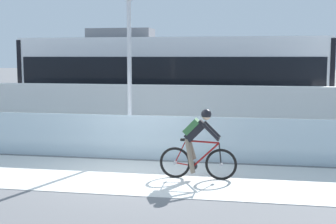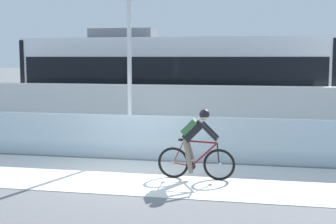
{
  "view_description": "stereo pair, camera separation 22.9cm",
  "coord_description": "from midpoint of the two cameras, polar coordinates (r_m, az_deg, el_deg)",
  "views": [
    {
      "loc": [
        2.99,
        -10.67,
        2.77
      ],
      "look_at": [
        0.55,
        2.35,
        1.25
      ],
      "focal_mm": 51.53,
      "sensor_mm": 36.0,
      "label": 1
    },
    {
      "loc": [
        3.22,
        -10.63,
        2.77
      ],
      "look_at": [
        0.55,
        2.35,
        1.25
      ],
      "focal_mm": 51.53,
      "sensor_mm": 36.0,
      "label": 2
    }
  ],
  "objects": [
    {
      "name": "tram_rail_far",
      "position": [
        18.69,
        1.93,
        -1.97
      ],
      "size": [
        32.0,
        0.08,
        0.01
      ],
      "primitive_type": "cube",
      "color": "#595654",
      "rests_on": "ground"
    },
    {
      "name": "glass_parapet",
      "position": [
        13.06,
        -2.3,
        -3.02
      ],
      "size": [
        32.0,
        0.05,
        1.2
      ],
      "primitive_type": "cube",
      "color": "silver",
      "rests_on": "ground"
    },
    {
      "name": "ground_plane",
      "position": [
        11.44,
        -4.53,
        -7.5
      ],
      "size": [
        200.0,
        200.0,
        0.0
      ],
      "primitive_type": "plane",
      "color": "slate"
    },
    {
      "name": "lamp_post_antenna",
      "position": [
        13.31,
        -4.12,
        8.78
      ],
      "size": [
        0.28,
        0.28,
        5.2
      ],
      "color": "gray",
      "rests_on": "ground"
    },
    {
      "name": "bike_path_deck",
      "position": [
        11.44,
        -4.53,
        -7.47
      ],
      "size": [
        32.0,
        3.2,
        0.01
      ],
      "primitive_type": "cube",
      "color": "silver",
      "rests_on": "ground"
    },
    {
      "name": "tram",
      "position": [
        17.82,
        1.15,
        3.73
      ],
      "size": [
        11.06,
        2.54,
        3.81
      ],
      "color": "silver",
      "rests_on": "ground"
    },
    {
      "name": "cyclist_on_bike",
      "position": [
        10.93,
        3.9,
        -3.87
      ],
      "size": [
        1.77,
        0.58,
        1.61
      ],
      "color": "black",
      "rests_on": "ground"
    },
    {
      "name": "concrete_barrier_wall",
      "position": [
        14.75,
        -0.62,
        -0.5
      ],
      "size": [
        32.0,
        0.36,
        1.92
      ],
      "primitive_type": "cube",
      "color": "silver",
      "rests_on": "ground"
    },
    {
      "name": "tram_rail_near",
      "position": [
        17.29,
        1.13,
        -2.66
      ],
      "size": [
        32.0,
        0.08,
        0.01
      ],
      "primitive_type": "cube",
      "color": "#595654",
      "rests_on": "ground"
    }
  ]
}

